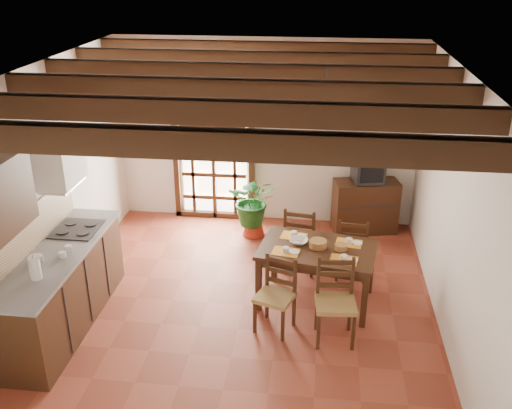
# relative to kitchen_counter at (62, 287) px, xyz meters

# --- Properties ---
(ground_plane) EXTENTS (5.00, 5.00, 0.00)m
(ground_plane) POSITION_rel_kitchen_counter_xyz_m (1.96, 0.60, -0.47)
(ground_plane) COLOR brown
(room_shell) EXTENTS (4.52, 5.02, 2.81)m
(room_shell) POSITION_rel_kitchen_counter_xyz_m (1.96, 0.60, 1.34)
(room_shell) COLOR silver
(room_shell) RESTS_ON ground_plane
(ceiling_beams) EXTENTS (4.50, 4.34, 0.20)m
(ceiling_beams) POSITION_rel_kitchen_counter_xyz_m (1.96, 0.60, 2.22)
(ceiling_beams) COLOR black
(ceiling_beams) RESTS_ON room_shell
(french_door) EXTENTS (1.26, 0.11, 2.32)m
(french_door) POSITION_rel_kitchen_counter_xyz_m (1.16, 3.05, 0.70)
(french_door) COLOR white
(french_door) RESTS_ON ground_plane
(kitchen_counter) EXTENTS (0.64, 2.25, 1.38)m
(kitchen_counter) POSITION_rel_kitchen_counter_xyz_m (0.00, 0.00, 0.00)
(kitchen_counter) COLOR #351F10
(kitchen_counter) RESTS_ON ground_plane
(range_hood) EXTENTS (0.38, 0.60, 0.54)m
(range_hood) POSITION_rel_kitchen_counter_xyz_m (-0.09, 0.55, 1.26)
(range_hood) COLOR white
(range_hood) RESTS_ON room_shell
(counter_items) EXTENTS (0.50, 1.43, 0.25)m
(counter_items) POSITION_rel_kitchen_counter_xyz_m (0.00, 0.09, 0.49)
(counter_items) COLOR black
(counter_items) RESTS_ON kitchen_counter
(dining_table) EXTENTS (1.46, 1.06, 0.72)m
(dining_table) POSITION_rel_kitchen_counter_xyz_m (2.80, 0.81, 0.16)
(dining_table) COLOR #371F11
(dining_table) RESTS_ON ground_plane
(chair_near_left) EXTENTS (0.49, 0.48, 0.85)m
(chair_near_left) POSITION_rel_kitchen_counter_xyz_m (2.37, 0.19, -0.21)
(chair_near_left) COLOR olive
(chair_near_left) RESTS_ON ground_plane
(chair_near_right) EXTENTS (0.46, 0.44, 0.92)m
(chair_near_right) POSITION_rel_kitchen_counter_xyz_m (3.02, 0.08, -0.18)
(chair_near_right) COLOR olive
(chair_near_right) RESTS_ON ground_plane
(chair_far_left) EXTENTS (0.49, 0.47, 0.93)m
(chair_far_left) POSITION_rel_kitchen_counter_xyz_m (2.59, 1.53, -0.18)
(chair_far_left) COLOR olive
(chair_far_left) RESTS_ON ground_plane
(chair_far_right) EXTENTS (0.43, 0.41, 0.86)m
(chair_far_right) POSITION_rel_kitchen_counter_xyz_m (3.24, 1.42, -0.20)
(chair_far_right) COLOR olive
(chair_far_right) RESTS_ON ground_plane
(table_setting) EXTENTS (0.97, 0.65, 0.09)m
(table_setting) POSITION_rel_kitchen_counter_xyz_m (2.80, 0.81, 0.25)
(table_setting) COLOR orange
(table_setting) RESTS_ON dining_table
(table_bowl) EXTENTS (0.24, 0.24, 0.05)m
(table_bowl) POSITION_rel_kitchen_counter_xyz_m (2.58, 0.89, 0.28)
(table_bowl) COLOR white
(table_bowl) RESTS_ON dining_table
(sideboard) EXTENTS (1.00, 0.60, 0.80)m
(sideboard) POSITION_rel_kitchen_counter_xyz_m (3.48, 2.83, -0.08)
(sideboard) COLOR #351F10
(sideboard) RESTS_ON ground_plane
(crt_tv) EXTENTS (0.50, 0.47, 0.36)m
(crt_tv) POSITION_rel_kitchen_counter_xyz_m (3.48, 2.82, 0.51)
(crt_tv) COLOR black
(crt_tv) RESTS_ON sideboard
(fuse_box) EXTENTS (0.25, 0.03, 0.32)m
(fuse_box) POSITION_rel_kitchen_counter_xyz_m (3.46, 3.08, 1.28)
(fuse_box) COLOR white
(fuse_box) RESTS_ON room_shell
(plant_pot) EXTENTS (0.33, 0.33, 0.20)m
(plant_pot) POSITION_rel_kitchen_counter_xyz_m (1.84, 2.46, -0.36)
(plant_pot) COLOR maroon
(plant_pot) RESTS_ON ground_plane
(potted_plant) EXTENTS (1.81, 1.56, 2.00)m
(potted_plant) POSITION_rel_kitchen_counter_xyz_m (1.84, 2.46, 0.10)
(potted_plant) COLOR #144C19
(potted_plant) RESTS_ON ground_plane
(wall_shelf) EXTENTS (0.20, 0.42, 0.20)m
(wall_shelf) POSITION_rel_kitchen_counter_xyz_m (4.10, 2.20, 1.04)
(wall_shelf) COLOR #351F10
(wall_shelf) RESTS_ON room_shell
(shelf_vase) EXTENTS (0.15, 0.15, 0.15)m
(shelf_vase) POSITION_rel_kitchen_counter_xyz_m (4.10, 2.20, 1.18)
(shelf_vase) COLOR #B2BFB2
(shelf_vase) RESTS_ON wall_shelf
(shelf_flowers) EXTENTS (0.14, 0.14, 0.36)m
(shelf_flowers) POSITION_rel_kitchen_counter_xyz_m (4.10, 2.20, 1.38)
(shelf_flowers) COLOR orange
(shelf_flowers) RESTS_ON shelf_vase
(framed_picture) EXTENTS (0.03, 0.32, 0.32)m
(framed_picture) POSITION_rel_kitchen_counter_xyz_m (4.18, 2.20, 1.58)
(framed_picture) COLOR brown
(framed_picture) RESTS_ON room_shell
(pendant_lamp) EXTENTS (0.36, 0.36, 0.84)m
(pendant_lamp) POSITION_rel_kitchen_counter_xyz_m (2.80, 0.91, 1.60)
(pendant_lamp) COLOR black
(pendant_lamp) RESTS_ON room_shell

